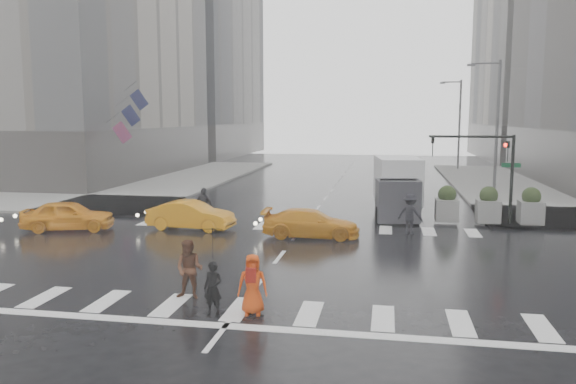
% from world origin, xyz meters
% --- Properties ---
extents(ground, '(120.00, 120.00, 0.00)m').
position_xyz_m(ground, '(0.00, 0.00, 0.00)').
color(ground, black).
rests_on(ground, ground).
extents(sidewalk_nw, '(35.00, 35.00, 0.15)m').
position_xyz_m(sidewalk_nw, '(-19.50, 17.50, 0.07)').
color(sidewalk_nw, slate).
rests_on(sidewalk_nw, ground).
extents(building_nw_far, '(26.05, 26.05, 44.00)m').
position_xyz_m(building_nw_far, '(-29.00, 56.00, 20.19)').
color(building_nw_far, '#5A5854').
rests_on(building_nw_far, ground).
extents(road_markings, '(18.00, 48.00, 0.01)m').
position_xyz_m(road_markings, '(0.00, 0.00, 0.01)').
color(road_markings, silver).
rests_on(road_markings, ground).
extents(traffic_signal_pole, '(4.45, 0.42, 4.50)m').
position_xyz_m(traffic_signal_pole, '(9.01, 8.01, 3.22)').
color(traffic_signal_pole, black).
rests_on(traffic_signal_pole, ground).
extents(street_lamp_near, '(2.15, 0.22, 9.00)m').
position_xyz_m(street_lamp_near, '(10.87, 18.00, 4.95)').
color(street_lamp_near, '#59595B').
rests_on(street_lamp_near, ground).
extents(street_lamp_far, '(2.15, 0.22, 9.00)m').
position_xyz_m(street_lamp_far, '(10.87, 38.00, 4.95)').
color(street_lamp_far, '#59595B').
rests_on(street_lamp_far, ground).
extents(planter_west, '(1.10, 1.10, 1.80)m').
position_xyz_m(planter_west, '(7.00, 8.20, 0.98)').
color(planter_west, slate).
rests_on(planter_west, ground).
extents(planter_mid, '(1.10, 1.10, 1.80)m').
position_xyz_m(planter_mid, '(9.00, 8.20, 0.98)').
color(planter_mid, slate).
rests_on(planter_mid, ground).
extents(planter_east, '(1.10, 1.10, 1.80)m').
position_xyz_m(planter_east, '(11.00, 8.20, 0.98)').
color(planter_east, slate).
rests_on(planter_east, ground).
extents(flag_cluster, '(2.87, 3.06, 4.69)m').
position_xyz_m(flag_cluster, '(-15.08, 18.50, 5.64)').
color(flag_cluster, '#59595B').
rests_on(flag_cluster, ground).
extents(pedestrian_black, '(1.11, 1.13, 2.43)m').
position_xyz_m(pedestrian_black, '(-0.57, -6.53, 1.67)').
color(pedestrian_black, black).
rests_on(pedestrian_black, ground).
extents(pedestrian_brown, '(0.87, 0.69, 1.77)m').
position_xyz_m(pedestrian_brown, '(-1.68, -5.32, 0.88)').
color(pedestrian_brown, '#4B2B1B').
rests_on(pedestrian_brown, ground).
extents(pedestrian_orange, '(0.89, 0.66, 1.67)m').
position_xyz_m(pedestrian_orange, '(0.48, -6.31, 0.84)').
color(pedestrian_orange, '#CA3E0E').
rests_on(pedestrian_orange, ground).
extents(pedestrian_far_a, '(1.22, 0.94, 1.85)m').
position_xyz_m(pedestrian_far_a, '(-4.99, 5.90, 0.92)').
color(pedestrian_far_a, black).
rests_on(pedestrian_far_a, ground).
extents(pedestrian_far_b, '(1.37, 1.09, 1.86)m').
position_xyz_m(pedestrian_far_b, '(5.09, 5.30, 0.93)').
color(pedestrian_far_b, black).
rests_on(pedestrian_far_b, ground).
extents(taxi_front, '(4.50, 2.75, 1.43)m').
position_xyz_m(taxi_front, '(-10.87, 3.30, 0.72)').
color(taxi_front, orange).
rests_on(taxi_front, ground).
extents(taxi_mid, '(4.25, 1.78, 1.36)m').
position_xyz_m(taxi_mid, '(-5.21, 4.55, 0.68)').
color(taxi_mid, orange).
rests_on(taxi_mid, ground).
extents(taxi_rear, '(3.89, 1.89, 1.26)m').
position_xyz_m(taxi_rear, '(0.70, 3.80, 0.63)').
color(taxi_rear, orange).
rests_on(taxi_rear, ground).
extents(box_truck, '(2.21, 5.90, 3.14)m').
position_xyz_m(box_truck, '(4.56, 10.11, 1.67)').
color(box_truck, silver).
rests_on(box_truck, ground).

